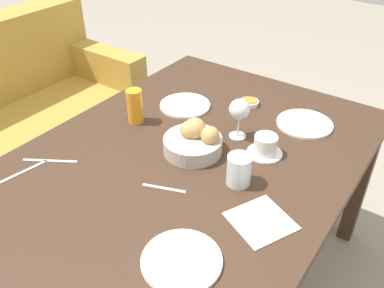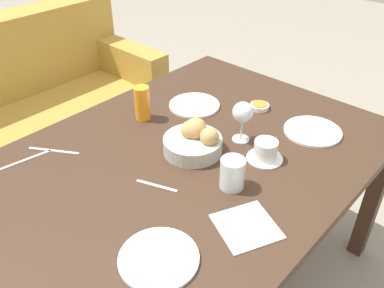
{
  "view_description": "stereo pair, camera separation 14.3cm",
  "coord_description": "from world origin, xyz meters",
  "px_view_note": "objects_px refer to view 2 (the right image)",
  "views": [
    {
      "loc": [
        -0.93,
        -0.68,
        1.55
      ],
      "look_at": [
        0.03,
        0.0,
        0.73
      ],
      "focal_mm": 38.0,
      "sensor_mm": 36.0,
      "label": 1
    },
    {
      "loc": [
        -0.84,
        -0.79,
        1.55
      ],
      "look_at": [
        0.03,
        0.0,
        0.73
      ],
      "focal_mm": 38.0,
      "sensor_mm": 36.0,
      "label": 2
    }
  ],
  "objects_px": {
    "plate_near_right": "(313,131)",
    "couch": "(12,133)",
    "plate_near_left": "(159,258)",
    "napkin": "(246,226)",
    "plate_far_center": "(194,105)",
    "bread_basket": "(194,140)",
    "jam_bowl_honey": "(259,106)",
    "fork_silver": "(54,151)",
    "coffee_cup": "(265,151)",
    "spoon_coffee": "(157,186)",
    "wine_glass": "(243,114)",
    "water_tumbler": "(232,173)",
    "juice_glass": "(142,103)",
    "knife_silver": "(24,160)"
  },
  "relations": [
    {
      "from": "plate_near_right",
      "to": "couch",
      "type": "bearing_deg",
      "value": 110.18
    },
    {
      "from": "couch",
      "to": "plate_near_left",
      "type": "distance_m",
      "value": 1.56
    },
    {
      "from": "plate_near_left",
      "to": "napkin",
      "type": "bearing_deg",
      "value": -22.0
    },
    {
      "from": "plate_far_center",
      "to": "plate_near_left",
      "type": "bearing_deg",
      "value": -144.46
    },
    {
      "from": "bread_basket",
      "to": "jam_bowl_honey",
      "type": "relative_size",
      "value": 2.64
    },
    {
      "from": "plate_near_right",
      "to": "fork_silver",
      "type": "distance_m",
      "value": 0.96
    },
    {
      "from": "plate_near_left",
      "to": "plate_near_right",
      "type": "xyz_separation_m",
      "value": [
        0.82,
        0.0,
        0.0
      ]
    },
    {
      "from": "coffee_cup",
      "to": "spoon_coffee",
      "type": "bearing_deg",
      "value": 153.87
    },
    {
      "from": "plate_near_right",
      "to": "spoon_coffee",
      "type": "bearing_deg",
      "value": 161.06
    },
    {
      "from": "couch",
      "to": "plate_near_right",
      "type": "relative_size",
      "value": 7.83
    },
    {
      "from": "couch",
      "to": "jam_bowl_honey",
      "type": "xyz_separation_m",
      "value": [
        0.56,
        -1.23,
        0.4
      ]
    },
    {
      "from": "plate_near_left",
      "to": "plate_near_right",
      "type": "bearing_deg",
      "value": 0.28
    },
    {
      "from": "wine_glass",
      "to": "spoon_coffee",
      "type": "bearing_deg",
      "value": 174.26
    },
    {
      "from": "bread_basket",
      "to": "water_tumbler",
      "type": "bearing_deg",
      "value": -106.2
    },
    {
      "from": "water_tumbler",
      "to": "coffee_cup",
      "type": "height_order",
      "value": "water_tumbler"
    },
    {
      "from": "juice_glass",
      "to": "coffee_cup",
      "type": "xyz_separation_m",
      "value": [
        0.1,
        -0.52,
        -0.04
      ]
    },
    {
      "from": "plate_far_center",
      "to": "knife_silver",
      "type": "relative_size",
      "value": 1.12
    },
    {
      "from": "water_tumbler",
      "to": "fork_silver",
      "type": "distance_m",
      "value": 0.65
    },
    {
      "from": "bread_basket",
      "to": "napkin",
      "type": "bearing_deg",
      "value": -116.09
    },
    {
      "from": "plate_near_right",
      "to": "plate_far_center",
      "type": "relative_size",
      "value": 1.02
    },
    {
      "from": "couch",
      "to": "plate_far_center",
      "type": "height_order",
      "value": "couch"
    },
    {
      "from": "jam_bowl_honey",
      "to": "spoon_coffee",
      "type": "relative_size",
      "value": 0.58
    },
    {
      "from": "wine_glass",
      "to": "jam_bowl_honey",
      "type": "distance_m",
      "value": 0.27
    },
    {
      "from": "wine_glass",
      "to": "jam_bowl_honey",
      "type": "xyz_separation_m",
      "value": [
        0.24,
        0.08,
        -0.1
      ]
    },
    {
      "from": "juice_glass",
      "to": "spoon_coffee",
      "type": "bearing_deg",
      "value": -126.47
    },
    {
      "from": "couch",
      "to": "knife_silver",
      "type": "relative_size",
      "value": 8.97
    },
    {
      "from": "couch",
      "to": "plate_far_center",
      "type": "relative_size",
      "value": 7.98
    },
    {
      "from": "couch",
      "to": "fork_silver",
      "type": "height_order",
      "value": "couch"
    },
    {
      "from": "plate_near_left",
      "to": "water_tumbler",
      "type": "relative_size",
      "value": 2.06
    },
    {
      "from": "fork_silver",
      "to": "napkin",
      "type": "bearing_deg",
      "value": -77.33
    },
    {
      "from": "plate_near_left",
      "to": "plate_far_center",
      "type": "height_order",
      "value": "same"
    },
    {
      "from": "couch",
      "to": "juice_glass",
      "type": "height_order",
      "value": "couch"
    },
    {
      "from": "plate_near_left",
      "to": "juice_glass",
      "type": "height_order",
      "value": "juice_glass"
    },
    {
      "from": "spoon_coffee",
      "to": "couch",
      "type": "bearing_deg",
      "value": 86.75
    },
    {
      "from": "plate_near_left",
      "to": "napkin",
      "type": "relative_size",
      "value": 0.98
    },
    {
      "from": "jam_bowl_honey",
      "to": "napkin",
      "type": "height_order",
      "value": "jam_bowl_honey"
    },
    {
      "from": "juice_glass",
      "to": "coffee_cup",
      "type": "distance_m",
      "value": 0.53
    },
    {
      "from": "plate_far_center",
      "to": "fork_silver",
      "type": "height_order",
      "value": "plate_far_center"
    },
    {
      "from": "wine_glass",
      "to": "fork_silver",
      "type": "xyz_separation_m",
      "value": [
        -0.51,
        0.45,
        -0.11
      ]
    },
    {
      "from": "plate_far_center",
      "to": "juice_glass",
      "type": "distance_m",
      "value": 0.24
    },
    {
      "from": "jam_bowl_honey",
      "to": "spoon_coffee",
      "type": "height_order",
      "value": "jam_bowl_honey"
    },
    {
      "from": "coffee_cup",
      "to": "spoon_coffee",
      "type": "distance_m",
      "value": 0.39
    },
    {
      "from": "plate_far_center",
      "to": "water_tumbler",
      "type": "distance_m",
      "value": 0.53
    },
    {
      "from": "couch",
      "to": "fork_silver",
      "type": "bearing_deg",
      "value": -102.25
    },
    {
      "from": "bread_basket",
      "to": "knife_silver",
      "type": "relative_size",
      "value": 1.1
    },
    {
      "from": "water_tumbler",
      "to": "napkin",
      "type": "height_order",
      "value": "water_tumbler"
    },
    {
      "from": "spoon_coffee",
      "to": "napkin",
      "type": "bearing_deg",
      "value": -81.26
    },
    {
      "from": "plate_near_right",
      "to": "knife_silver",
      "type": "height_order",
      "value": "plate_near_right"
    },
    {
      "from": "coffee_cup",
      "to": "spoon_coffee",
      "type": "xyz_separation_m",
      "value": [
        -0.35,
        0.17,
        -0.03
      ]
    },
    {
      "from": "spoon_coffee",
      "to": "water_tumbler",
      "type": "bearing_deg",
      "value": -47.58
    }
  ]
}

